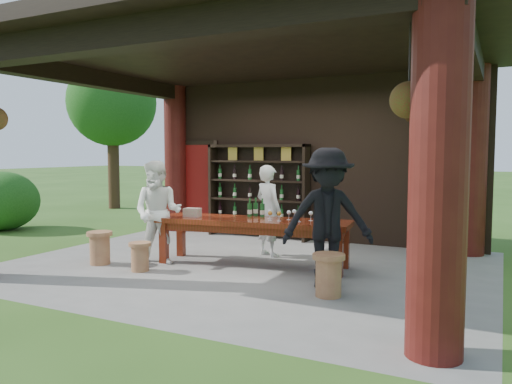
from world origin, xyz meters
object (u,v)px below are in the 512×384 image
at_px(stool_near_left, 140,256).
at_px(guest_man, 328,218).
at_px(napkin_basket, 192,212).
at_px(wine_shelf, 258,191).
at_px(stool_near_right, 328,274).
at_px(stool_far_left, 100,247).
at_px(tasting_table, 252,226).
at_px(host, 268,211).
at_px(guest_woman, 158,213).

xyz_separation_m(stool_near_left, guest_man, (2.83, 0.42, 0.70)).
relative_size(stool_near_left, napkin_basket, 1.70).
bearing_deg(wine_shelf, stool_near_right, -52.16).
relative_size(wine_shelf, stool_far_left, 4.22).
bearing_deg(stool_near_right, tasting_table, 145.82).
bearing_deg(stool_near_right, stool_near_left, 179.95).
xyz_separation_m(wine_shelf, napkin_basket, (0.08, -2.59, -0.17)).
relative_size(stool_near_left, host, 0.28).
distance_m(stool_near_left, napkin_basket, 1.13).
bearing_deg(wine_shelf, guest_man, -50.25).
bearing_deg(host, stool_far_left, 65.15).
distance_m(stool_far_left, host, 2.86).
relative_size(stool_near_right, guest_man, 0.29).
bearing_deg(host, guest_woman, 71.03).
height_order(stool_near_right, guest_woman, guest_woman).
bearing_deg(stool_near_left, napkin_basket, 68.50).
bearing_deg(wine_shelf, host, -58.02).
distance_m(stool_near_right, host, 2.62).
bearing_deg(stool_far_left, guest_woman, 28.29).
distance_m(tasting_table, stool_far_left, 2.49).
bearing_deg(guest_man, stool_near_right, -96.77).
bearing_deg(stool_near_left, wine_shelf, 85.49).
bearing_deg(guest_man, napkin_basket, 141.64).
bearing_deg(guest_man, wine_shelf, 102.53).
bearing_deg(tasting_table, guest_woman, -158.04).
height_order(host, guest_man, guest_man).
height_order(stool_near_left, stool_near_right, stool_near_right).
relative_size(tasting_table, napkin_basket, 12.20).
bearing_deg(stool_near_left, stool_near_right, -0.05).
height_order(stool_near_right, stool_far_left, stool_near_right).
relative_size(tasting_table, guest_woman, 1.90).
relative_size(stool_far_left, guest_woman, 0.32).
relative_size(guest_woman, napkin_basket, 6.43).
xyz_separation_m(host, guest_man, (1.57, -1.49, 0.14)).
distance_m(host, guest_man, 2.17).
relative_size(host, napkin_basket, 6.09).
distance_m(stool_near_right, napkin_basket, 2.83).
relative_size(stool_near_right, host, 0.34).
bearing_deg(napkin_basket, guest_man, -11.14).
xyz_separation_m(stool_near_right, host, (-1.72, 1.91, 0.51)).
height_order(guest_man, napkin_basket, guest_man).
height_order(stool_near_left, stool_far_left, stool_far_left).
bearing_deg(guest_woman, stool_far_left, -168.32).
bearing_deg(stool_near_right, stool_far_left, 178.71).
bearing_deg(stool_near_left, guest_woman, 96.02).
height_order(stool_far_left, guest_woman, guest_woman).
xyz_separation_m(stool_far_left, napkin_basket, (1.24, 0.82, 0.54)).
height_order(stool_near_left, guest_woman, guest_woman).
relative_size(tasting_table, stool_near_right, 5.88).
xyz_separation_m(stool_far_left, guest_man, (3.72, 0.33, 0.65)).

